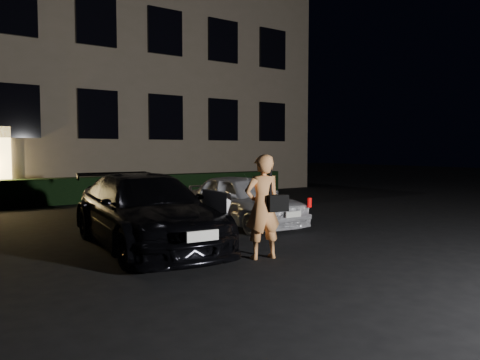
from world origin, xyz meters
TOP-DOWN VIEW (x-y plane):
  - ground at (0.00, 0.00)m, footprint 80.00×80.00m
  - building at (-0.00, 14.99)m, footprint 20.00×8.11m
  - hedge at (0.00, 10.50)m, footprint 15.00×0.70m
  - sedan at (-1.91, 2.63)m, footprint 2.25×4.75m
  - hatch at (0.92, 3.56)m, footprint 1.46×3.56m
  - man at (-0.75, 0.66)m, footprint 0.71×0.53m

SIDE VIEW (x-z plane):
  - ground at x=0.00m, z-range 0.00..0.00m
  - hedge at x=0.00m, z-range 0.00..0.85m
  - hatch at x=0.92m, z-range 0.00..1.21m
  - sedan at x=-1.91m, z-range 0.00..1.33m
  - man at x=-0.75m, z-range 0.00..1.70m
  - building at x=0.00m, z-range 0.00..12.00m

